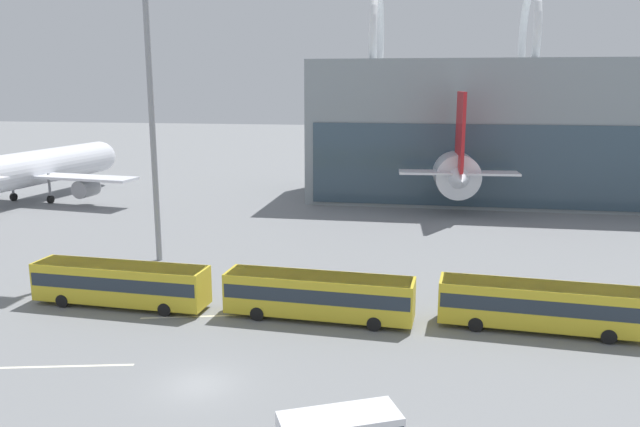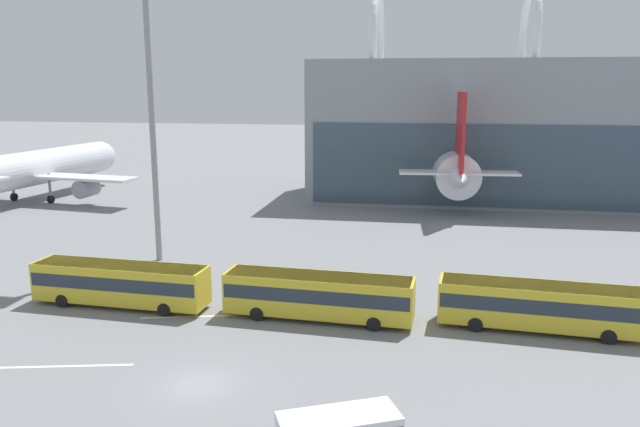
% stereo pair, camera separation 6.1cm
% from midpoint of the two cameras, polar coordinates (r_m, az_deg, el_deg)
% --- Properties ---
extents(ground_plane, '(440.00, 440.00, 0.00)m').
position_cam_midpoint_polar(ground_plane, '(36.84, -11.08, -15.11)').
color(ground_plane, slate).
extents(airliner_at_gate_near, '(33.27, 34.24, 14.29)m').
position_cam_midpoint_polar(airliner_at_gate_near, '(97.63, -24.74, 3.78)').
color(airliner_at_gate_near, silver).
rests_on(airliner_at_gate_near, ground_plane).
extents(airliner_at_gate_far, '(35.69, 38.36, 15.56)m').
position_cam_midpoint_polar(airliner_at_gate_far, '(93.91, 11.54, 4.54)').
color(airliner_at_gate_far, silver).
rests_on(airliner_at_gate_far, ground_plane).
extents(shuttle_bus_0, '(13.63, 3.52, 3.23)m').
position_cam_midpoint_polar(shuttle_bus_0, '(49.56, -17.80, -5.96)').
color(shuttle_bus_0, gold).
rests_on(shuttle_bus_0, ground_plane).
extents(shuttle_bus_1, '(13.64, 3.58, 3.23)m').
position_cam_midpoint_polar(shuttle_bus_1, '(44.65, -0.16, -7.33)').
color(shuttle_bus_1, gold).
rests_on(shuttle_bus_1, ground_plane).
extents(shuttle_bus_2, '(13.68, 3.87, 3.23)m').
position_cam_midpoint_polar(shuttle_bus_2, '(45.22, 19.46, -7.78)').
color(shuttle_bus_2, gold).
rests_on(shuttle_bus_2, ground_plane).
extents(floodlight_mast, '(2.27, 2.27, 27.76)m').
position_cam_midpoint_polar(floodlight_mast, '(59.42, -15.35, 12.12)').
color(floodlight_mast, gray).
rests_on(floodlight_mast, ground_plane).
extents(lane_stripe_0, '(7.81, 2.03, 0.01)m').
position_cam_midpoint_polar(lane_stripe_0, '(41.17, -22.21, -12.80)').
color(lane_stripe_0, silver).
rests_on(lane_stripe_0, ground_plane).
extents(lane_stripe_1, '(8.95, 2.57, 0.01)m').
position_cam_midpoint_polar(lane_stripe_1, '(46.52, -10.51, -9.22)').
color(lane_stripe_1, silver).
rests_on(lane_stripe_1, ground_plane).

